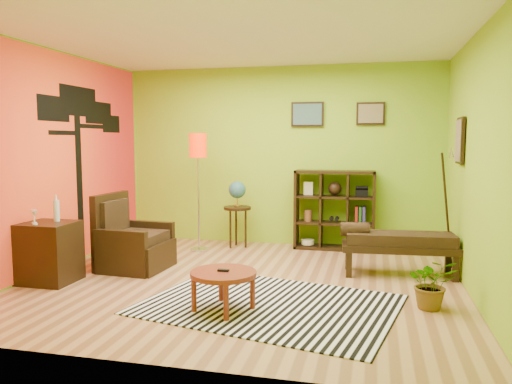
% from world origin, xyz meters
% --- Properties ---
extents(ground, '(5.00, 5.00, 0.00)m').
position_xyz_m(ground, '(0.00, 0.00, 0.00)').
color(ground, tan).
rests_on(ground, ground).
extents(room_shell, '(5.04, 4.54, 2.82)m').
position_xyz_m(room_shell, '(-0.09, 0.01, 1.80)').
color(room_shell, '#8EC522').
rests_on(room_shell, ground).
extents(zebra_rug, '(2.77, 2.26, 0.01)m').
position_xyz_m(zebra_rug, '(0.48, -0.73, 0.01)').
color(zebra_rug, white).
rests_on(zebra_rug, ground).
extents(coffee_table, '(0.64, 0.64, 0.41)m').
position_xyz_m(coffee_table, '(0.08, -1.01, 0.34)').
color(coffee_table, maroon).
rests_on(coffee_table, ground).
extents(armchair, '(0.85, 0.86, 0.97)m').
position_xyz_m(armchair, '(-1.56, 0.27, 0.29)').
color(armchair, black).
rests_on(armchair, ground).
extents(side_cabinet, '(0.60, 0.54, 1.02)m').
position_xyz_m(side_cabinet, '(-2.20, -0.52, 0.36)').
color(side_cabinet, black).
rests_on(side_cabinet, ground).
extents(floor_lamp, '(0.26, 0.26, 1.75)m').
position_xyz_m(floor_lamp, '(-1.07, 1.46, 1.42)').
color(floor_lamp, silver).
rests_on(floor_lamp, ground).
extents(globe_table, '(0.42, 0.42, 1.03)m').
position_xyz_m(globe_table, '(-0.57, 1.84, 0.78)').
color(globe_table, black).
rests_on(globe_table, ground).
extents(cube_shelf, '(1.20, 0.35, 1.20)m').
position_xyz_m(cube_shelf, '(0.91, 2.03, 0.60)').
color(cube_shelf, black).
rests_on(cube_shelf, ground).
extents(bench, '(1.43, 0.60, 0.64)m').
position_xyz_m(bench, '(1.76, 0.73, 0.41)').
color(bench, black).
rests_on(bench, ground).
extents(potted_plant, '(0.51, 0.55, 0.40)m').
position_xyz_m(potted_plant, '(2.05, -0.47, 0.20)').
color(potted_plant, '#26661E').
rests_on(potted_plant, ground).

